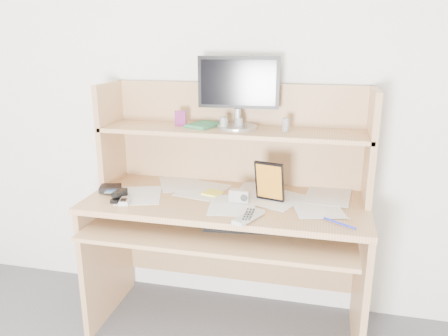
% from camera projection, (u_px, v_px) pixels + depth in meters
% --- Properties ---
extents(back_wall, '(3.60, 0.04, 2.50)m').
position_uv_depth(back_wall, '(239.00, 92.00, 2.36)').
color(back_wall, white).
rests_on(back_wall, floor).
extents(desk, '(1.40, 0.70, 1.30)m').
position_uv_depth(desk, '(229.00, 204.00, 2.29)').
color(desk, tan).
rests_on(desk, floor).
extents(paper_clutter, '(1.32, 0.54, 0.01)m').
position_uv_depth(paper_clutter, '(226.00, 198.00, 2.20)').
color(paper_clutter, white).
rests_on(paper_clutter, desk).
extents(keyboard, '(0.53, 0.24, 0.04)m').
position_uv_depth(keyboard, '(257.00, 223.00, 2.11)').
color(keyboard, black).
rests_on(keyboard, desk).
extents(tv_remote, '(0.12, 0.19, 0.02)m').
position_uv_depth(tv_remote, '(249.00, 217.00, 1.94)').
color(tv_remote, '#AEAEA9').
rests_on(tv_remote, paper_clutter).
extents(flip_phone, '(0.06, 0.09, 0.02)m').
position_uv_depth(flip_phone, '(125.00, 200.00, 2.13)').
color(flip_phone, silver).
rests_on(flip_phone, paper_clutter).
extents(stapler, '(0.04, 0.13, 0.04)m').
position_uv_depth(stapler, '(119.00, 195.00, 2.18)').
color(stapler, black).
rests_on(stapler, paper_clutter).
extents(wallet, '(0.12, 0.11, 0.03)m').
position_uv_depth(wallet, '(110.00, 188.00, 2.30)').
color(wallet, black).
rests_on(wallet, paper_clutter).
extents(sticky_note_pad, '(0.11, 0.11, 0.01)m').
position_uv_depth(sticky_note_pad, '(212.00, 193.00, 2.27)').
color(sticky_note_pad, yellow).
rests_on(sticky_note_pad, desk).
extents(digital_camera, '(0.10, 0.05, 0.06)m').
position_uv_depth(digital_camera, '(239.00, 196.00, 2.14)').
color(digital_camera, '#B7B8BA').
rests_on(digital_camera, paper_clutter).
extents(game_case, '(0.14, 0.05, 0.20)m').
position_uv_depth(game_case, '(269.00, 181.00, 2.13)').
color(game_case, black).
rests_on(game_case, paper_clutter).
extents(blue_pen, '(0.14, 0.10, 0.01)m').
position_uv_depth(blue_pen, '(340.00, 223.00, 1.88)').
color(blue_pen, '#1823B4').
rests_on(blue_pen, paper_clutter).
extents(card_box, '(0.06, 0.02, 0.08)m').
position_uv_depth(card_box, '(180.00, 118.00, 2.30)').
color(card_box, maroon).
rests_on(card_box, desk).
extents(shelf_book, '(0.17, 0.20, 0.02)m').
position_uv_depth(shelf_book, '(203.00, 125.00, 2.30)').
color(shelf_book, '#2D704D').
rests_on(shelf_book, desk).
extents(chip_stack_a, '(0.05, 0.05, 0.05)m').
position_uv_depth(chip_stack_a, '(239.00, 123.00, 2.25)').
color(chip_stack_a, black).
rests_on(chip_stack_a, desk).
extents(chip_stack_b, '(0.04, 0.04, 0.06)m').
position_uv_depth(chip_stack_b, '(224.00, 123.00, 2.23)').
color(chip_stack_b, white).
rests_on(chip_stack_b, desk).
extents(chip_stack_c, '(0.04, 0.04, 0.05)m').
position_uv_depth(chip_stack_c, '(224.00, 124.00, 2.24)').
color(chip_stack_c, black).
rests_on(chip_stack_c, desk).
extents(chip_stack_d, '(0.04, 0.04, 0.07)m').
position_uv_depth(chip_stack_d, '(286.00, 125.00, 2.17)').
color(chip_stack_d, white).
rests_on(chip_stack_d, desk).
extents(monitor, '(0.42, 0.21, 0.36)m').
position_uv_depth(monitor, '(238.00, 90.00, 2.22)').
color(monitor, '#B2B3B8').
rests_on(monitor, desk).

